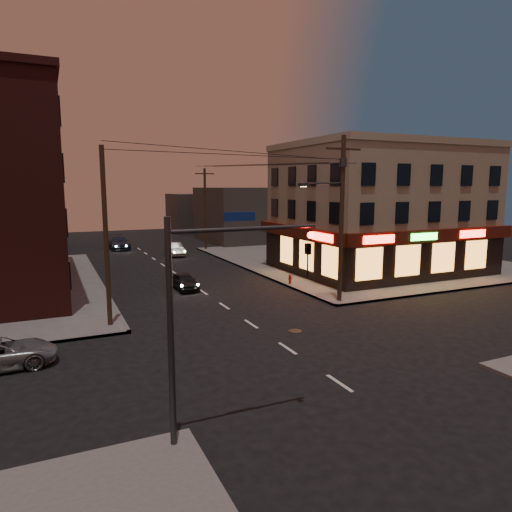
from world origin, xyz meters
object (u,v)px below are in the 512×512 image
sedan_far (118,243)px  sedan_near (184,281)px  fire_hydrant (290,279)px  sedan_mid (174,249)px

sedan_far → sedan_near: bearing=-88.6°
sedan_near → fire_hydrant: (7.37, -1.97, -0.08)m
sedan_mid → sedan_far: sedan_far is taller
sedan_near → sedan_far: size_ratio=0.67×
sedan_mid → fire_hydrant: 18.30m
sedan_near → sedan_far: sedan_far is taller
sedan_mid → sedan_far: 8.86m
sedan_far → fire_hydrant: size_ratio=7.79×
fire_hydrant → sedan_far: bearing=108.6°
sedan_near → sedan_mid: bearing=75.1°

